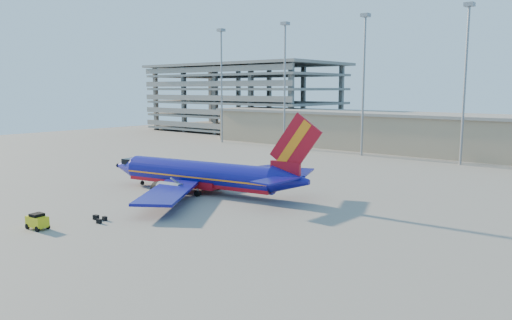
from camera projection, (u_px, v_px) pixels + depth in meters
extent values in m
plane|color=slate|center=(228.00, 194.00, 65.47)|extent=(220.00, 220.00, 0.00)
cube|color=gray|center=(455.00, 136.00, 102.62)|extent=(120.00, 15.00, 8.00)
cube|color=slate|center=(457.00, 116.00, 102.03)|extent=(122.00, 16.00, 0.60)
cube|color=slate|center=(244.00, 128.00, 160.89)|extent=(60.00, 30.00, 0.70)
cube|color=slate|center=(244.00, 115.00, 160.30)|extent=(60.00, 30.00, 0.70)
cube|color=slate|center=(244.00, 102.00, 159.70)|extent=(60.00, 30.00, 0.70)
cube|color=slate|center=(244.00, 89.00, 159.10)|extent=(60.00, 30.00, 0.70)
cube|color=slate|center=(244.00, 76.00, 158.51)|extent=(60.00, 30.00, 0.70)
cube|color=slate|center=(244.00, 66.00, 158.05)|extent=(62.00, 32.00, 0.80)
cube|color=slate|center=(269.00, 98.00, 169.42)|extent=(1.20, 1.20, 21.00)
cylinder|color=gray|center=(222.00, 88.00, 126.99)|extent=(0.44, 0.44, 28.00)
cube|color=gray|center=(221.00, 30.00, 124.96)|extent=(1.60, 1.60, 0.70)
cylinder|color=gray|center=(285.00, 88.00, 114.30)|extent=(0.44, 0.44, 28.00)
cube|color=gray|center=(285.00, 23.00, 112.27)|extent=(1.60, 1.60, 0.70)
cylinder|color=gray|center=(363.00, 87.00, 101.60)|extent=(0.44, 0.44, 28.00)
cube|color=gray|center=(366.00, 15.00, 99.57)|extent=(1.60, 1.60, 0.70)
cylinder|color=gray|center=(465.00, 87.00, 88.91)|extent=(0.44, 0.44, 28.00)
cube|color=gray|center=(469.00, 4.00, 86.88)|extent=(1.60, 1.60, 0.70)
cylinder|color=navy|center=(200.00, 174.00, 66.54)|extent=(22.44, 7.36, 3.42)
cube|color=#A40D1A|center=(200.00, 180.00, 66.67)|extent=(22.32, 6.72, 1.20)
cube|color=orange|center=(200.00, 175.00, 66.58)|extent=(22.45, 7.39, 0.20)
cone|color=navy|center=(127.00, 166.00, 72.90)|extent=(4.43, 4.06, 3.42)
cube|color=black|center=(133.00, 161.00, 72.19)|extent=(2.61, 2.76, 0.74)
cone|color=navy|center=(291.00, 180.00, 59.92)|extent=(5.34, 4.23, 3.42)
cube|color=#A40D1A|center=(285.00, 170.00, 60.10)|extent=(3.91, 1.20, 2.03)
cube|color=#A40D1A|center=(295.00, 144.00, 59.01)|extent=(6.73, 1.51, 7.38)
cube|color=orange|center=(294.00, 144.00, 59.10)|extent=(4.51, 1.19, 5.79)
cube|color=navy|center=(299.00, 172.00, 62.73)|extent=(4.82, 6.53, 0.20)
cube|color=navy|center=(276.00, 180.00, 57.32)|extent=(2.94, 5.99, 0.20)
cube|color=navy|center=(240.00, 172.00, 72.99)|extent=(7.87, 15.01, 0.32)
cube|color=navy|center=(169.00, 192.00, 58.98)|extent=(11.90, 14.44, 0.32)
cube|color=#A40D1A|center=(202.00, 183.00, 66.49)|extent=(6.10, 4.54, 0.92)
cylinder|color=gray|center=(213.00, 178.00, 71.43)|extent=(3.62, 2.51, 1.94)
cylinder|color=gray|center=(170.00, 190.00, 63.15)|extent=(3.62, 2.51, 1.94)
cylinder|color=gray|center=(142.00, 181.00, 71.78)|extent=(0.26, 0.26, 1.02)
cylinder|color=black|center=(142.00, 183.00, 71.81)|extent=(0.62, 0.33, 0.59)
cylinder|color=black|center=(218.00, 187.00, 68.24)|extent=(0.86, 0.64, 0.78)
cylinder|color=black|center=(198.00, 194.00, 64.10)|extent=(0.86, 0.64, 0.78)
cube|color=#D3CA12|center=(37.00, 221.00, 49.14)|extent=(2.31, 1.47, 1.04)
cube|color=black|center=(37.00, 215.00, 49.05)|extent=(1.15, 1.25, 0.36)
cylinder|color=black|center=(38.00, 224.00, 50.14)|extent=(0.56, 0.24, 0.54)
cylinder|color=black|center=(27.00, 226.00, 49.20)|extent=(0.56, 0.24, 0.54)
cylinder|color=black|center=(48.00, 226.00, 49.22)|extent=(0.56, 0.24, 0.54)
cylinder|color=black|center=(37.00, 229.00, 48.28)|extent=(0.56, 0.24, 0.54)
cube|color=black|center=(96.00, 217.00, 52.80)|extent=(0.65, 0.53, 0.49)
cube|color=black|center=(105.00, 218.00, 52.41)|extent=(0.51, 0.37, 0.44)
cube|color=black|center=(99.00, 221.00, 51.27)|extent=(0.61, 0.38, 0.46)
cube|color=black|center=(95.00, 218.00, 52.89)|extent=(0.57, 0.41, 0.36)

